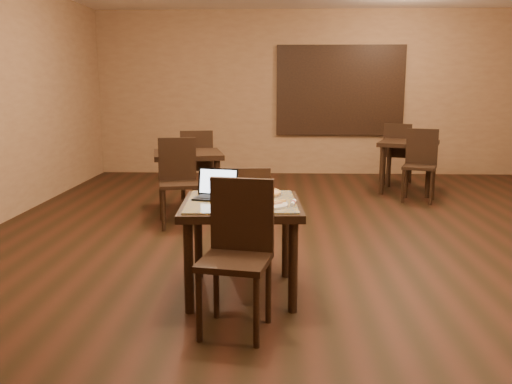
{
  "coord_description": "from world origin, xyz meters",
  "views": [
    {
      "loc": [
        -0.66,
        -5.21,
        1.65
      ],
      "look_at": [
        -0.82,
        -1.17,
        0.85
      ],
      "focal_mm": 38.0,
      "sensor_mm": 36.0,
      "label": 1
    }
  ],
  "objects_px": {
    "chair_main_near": "(238,246)",
    "other_table_a_chair_far": "(398,151)",
    "tiled_table": "(241,213)",
    "other_table_a_chair_near": "(420,161)",
    "pizza_pan": "(258,194)",
    "other_table_b_chair_far": "(196,162)",
    "other_table_a": "(409,150)",
    "laptop": "(217,190)",
    "other_table_b": "(188,163)",
    "chair_main_far": "(247,211)",
    "other_table_b_chair_near": "(178,176)"
  },
  "relations": [
    {
      "from": "chair_main_near",
      "to": "other_table_a_chair_far",
      "type": "bearing_deg",
      "value": 78.35
    },
    {
      "from": "tiled_table",
      "to": "other_table_a_chair_near",
      "type": "height_order",
      "value": "other_table_a_chair_near"
    },
    {
      "from": "pizza_pan",
      "to": "other_table_b_chair_far",
      "type": "bearing_deg",
      "value": 107.21
    },
    {
      "from": "pizza_pan",
      "to": "other_table_b_chair_far",
      "type": "distance_m",
      "value": 3.3
    },
    {
      "from": "other_table_a",
      "to": "other_table_a_chair_far",
      "type": "bearing_deg",
      "value": 113.01
    },
    {
      "from": "pizza_pan",
      "to": "other_table_a",
      "type": "height_order",
      "value": "other_table_a"
    },
    {
      "from": "laptop",
      "to": "other_table_a_chair_far",
      "type": "bearing_deg",
      "value": 75.78
    },
    {
      "from": "other_table_b_chair_far",
      "to": "other_table_b",
      "type": "bearing_deg",
      "value": 75.42
    },
    {
      "from": "chair_main_far",
      "to": "laptop",
      "type": "height_order",
      "value": "laptop"
    },
    {
      "from": "tiled_table",
      "to": "chair_main_far",
      "type": "height_order",
      "value": "chair_main_far"
    },
    {
      "from": "other_table_b_chair_near",
      "to": "other_table_b_chair_far",
      "type": "bearing_deg",
      "value": 75.42
    },
    {
      "from": "chair_main_far",
      "to": "laptop",
      "type": "relative_size",
      "value": 2.49
    },
    {
      "from": "chair_main_far",
      "to": "other_table_b_chair_near",
      "type": "xyz_separation_m",
      "value": [
        -0.9,
        1.56,
        0.05
      ]
    },
    {
      "from": "tiled_table",
      "to": "other_table_b_chair_near",
      "type": "distance_m",
      "value": 2.35
    },
    {
      "from": "chair_main_far",
      "to": "other_table_b_chair_near",
      "type": "bearing_deg",
      "value": -65.64
    },
    {
      "from": "other_table_a_chair_near",
      "to": "other_table_a_chair_far",
      "type": "height_order",
      "value": "same"
    },
    {
      "from": "other_table_a_chair_far",
      "to": "laptop",
      "type": "bearing_deg",
      "value": 82.72
    },
    {
      "from": "chair_main_near",
      "to": "laptop",
      "type": "height_order",
      "value": "chair_main_near"
    },
    {
      "from": "other_table_a",
      "to": "chair_main_near",
      "type": "bearing_deg",
      "value": -95.01
    },
    {
      "from": "other_table_b",
      "to": "laptop",
      "type": "bearing_deg",
      "value": -88.55
    },
    {
      "from": "chair_main_far",
      "to": "pizza_pan",
      "type": "distance_m",
      "value": 0.46
    },
    {
      "from": "chair_main_far",
      "to": "other_table_b_chair_near",
      "type": "relative_size",
      "value": 0.91
    },
    {
      "from": "chair_main_near",
      "to": "chair_main_far",
      "type": "xyz_separation_m",
      "value": [
        -0.01,
        1.23,
        -0.05
      ]
    },
    {
      "from": "other_table_a_chair_far",
      "to": "pizza_pan",
      "type": "bearing_deg",
      "value": 85.18
    },
    {
      "from": "chair_main_near",
      "to": "pizza_pan",
      "type": "bearing_deg",
      "value": 93.78
    },
    {
      "from": "other_table_a",
      "to": "other_table_a_chair_far",
      "type": "distance_m",
      "value": 0.61
    },
    {
      "from": "pizza_pan",
      "to": "chair_main_far",
      "type": "bearing_deg",
      "value": 106.48
    },
    {
      "from": "other_table_a",
      "to": "other_table_b_chair_near",
      "type": "xyz_separation_m",
      "value": [
        -3.21,
        -2.13,
        -0.08
      ]
    },
    {
      "from": "chair_main_near",
      "to": "other_table_b",
      "type": "relative_size",
      "value": 1.01
    },
    {
      "from": "chair_main_far",
      "to": "other_table_a_chair_near",
      "type": "height_order",
      "value": "other_table_a_chair_near"
    },
    {
      "from": "tiled_table",
      "to": "chair_main_far",
      "type": "relative_size",
      "value": 1.03
    },
    {
      "from": "chair_main_far",
      "to": "other_table_b_chair_far",
      "type": "bearing_deg",
      "value": -78.43
    },
    {
      "from": "pizza_pan",
      "to": "other_table_b_chair_far",
      "type": "relative_size",
      "value": 0.39
    },
    {
      "from": "tiled_table",
      "to": "other_table_a",
      "type": "relative_size",
      "value": 0.89
    },
    {
      "from": "chair_main_near",
      "to": "other_table_b_chair_near",
      "type": "xyz_separation_m",
      "value": [
        -0.91,
        2.79,
        0.0
      ]
    },
    {
      "from": "chair_main_near",
      "to": "laptop",
      "type": "bearing_deg",
      "value": 117.57
    },
    {
      "from": "other_table_b",
      "to": "other_table_b_chair_far",
      "type": "bearing_deg",
      "value": 75.42
    },
    {
      "from": "other_table_a_chair_far",
      "to": "other_table_b",
      "type": "height_order",
      "value": "other_table_a_chair_far"
    },
    {
      "from": "chair_main_near",
      "to": "chair_main_far",
      "type": "bearing_deg",
      "value": 101.09
    },
    {
      "from": "chair_main_far",
      "to": "other_table_b",
      "type": "bearing_deg",
      "value": -73.53
    },
    {
      "from": "chair_main_near",
      "to": "chair_main_far",
      "type": "relative_size",
      "value": 1.09
    },
    {
      "from": "chair_main_far",
      "to": "other_table_b_chair_far",
      "type": "height_order",
      "value": "other_table_b_chair_far"
    },
    {
      "from": "chair_main_far",
      "to": "other_table_b_chair_near",
      "type": "distance_m",
      "value": 1.8
    },
    {
      "from": "other_table_a_chair_near",
      "to": "other_table_a",
      "type": "bearing_deg",
      "value": 113.01
    },
    {
      "from": "pizza_pan",
      "to": "other_table_a_chair_far",
      "type": "height_order",
      "value": "other_table_a_chair_far"
    },
    {
      "from": "other_table_a",
      "to": "other_table_b_chair_far",
      "type": "height_order",
      "value": "other_table_b_chair_far"
    },
    {
      "from": "laptop",
      "to": "pizza_pan",
      "type": "height_order",
      "value": "laptop"
    },
    {
      "from": "chair_main_near",
      "to": "other_table_b",
      "type": "xyz_separation_m",
      "value": [
        -0.89,
        3.39,
        0.09
      ]
    },
    {
      "from": "other_table_b",
      "to": "other_table_b_chair_near",
      "type": "bearing_deg",
      "value": -104.58
    },
    {
      "from": "other_table_b_chair_near",
      "to": "pizza_pan",
      "type": "bearing_deg",
      "value": -75.03
    }
  ]
}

